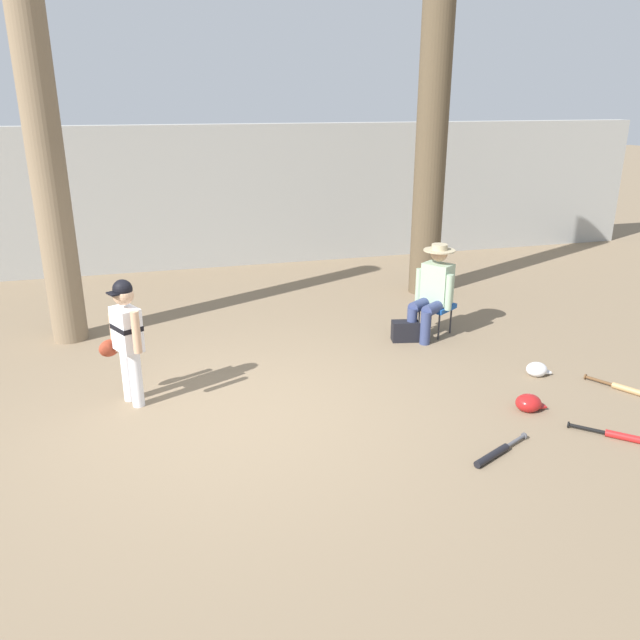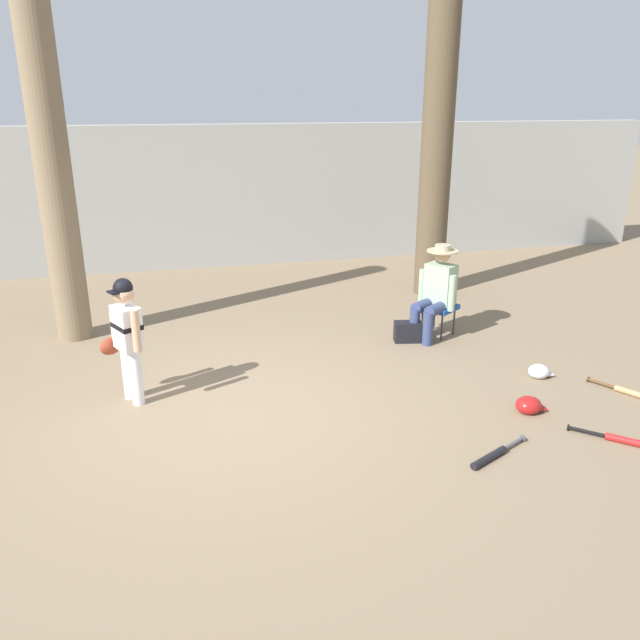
% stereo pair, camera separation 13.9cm
% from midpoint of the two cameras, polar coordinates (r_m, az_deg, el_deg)
% --- Properties ---
extents(ground_plane, '(60.00, 60.00, 0.00)m').
position_cam_midpoint_polar(ground_plane, '(6.27, -6.91, -8.68)').
color(ground_plane, '#7F6B51').
extents(concrete_back_wall, '(18.00, 0.36, 2.50)m').
position_cam_midpoint_polar(concrete_back_wall, '(11.65, -11.11, 10.81)').
color(concrete_back_wall, '#9E9E99').
rests_on(concrete_back_wall, ground).
extents(tree_near_player, '(0.65, 0.65, 4.88)m').
position_cam_midpoint_polar(tree_near_player, '(8.33, -22.53, 12.32)').
color(tree_near_player, '#7F6B51').
rests_on(tree_near_player, ground).
extents(tree_behind_spectator, '(0.71, 0.71, 5.18)m').
position_cam_midpoint_polar(tree_behind_spectator, '(9.84, 10.92, 15.04)').
color(tree_behind_spectator, brown).
rests_on(tree_behind_spectator, ground).
extents(young_ballplayer, '(0.48, 0.54, 1.31)m').
position_cam_midpoint_polar(young_ballplayer, '(6.51, -16.53, -1.12)').
color(young_ballplayer, white).
rests_on(young_ballplayer, ground).
extents(folding_stool, '(0.56, 0.56, 0.41)m').
position_cam_midpoint_polar(folding_stool, '(8.32, 11.17, 1.06)').
color(folding_stool, '#194C9E').
rests_on(folding_stool, ground).
extents(seated_spectator, '(0.65, 0.59, 1.20)m').
position_cam_midpoint_polar(seated_spectator, '(8.16, 10.93, 2.73)').
color(seated_spectator, navy).
rests_on(seated_spectator, ground).
extents(handbag_beside_stool, '(0.37, 0.24, 0.26)m').
position_cam_midpoint_polar(handbag_beside_stool, '(8.10, 8.43, -1.06)').
color(handbag_beside_stool, black).
rests_on(handbag_beside_stool, ground).
extents(bat_wood_tan, '(0.42, 0.68, 0.07)m').
position_cam_midpoint_polar(bat_wood_tan, '(7.41, 26.77, -5.88)').
color(bat_wood_tan, tan).
rests_on(bat_wood_tan, ground).
extents(bat_red_barrel, '(0.63, 0.60, 0.07)m').
position_cam_midpoint_polar(bat_red_barrel, '(6.42, 26.54, -9.74)').
color(bat_red_barrel, red).
rests_on(bat_red_barrel, ground).
extents(bat_black_composite, '(0.69, 0.38, 0.07)m').
position_cam_midpoint_polar(bat_black_composite, '(5.77, 16.06, -11.68)').
color(bat_black_composite, black).
rests_on(bat_black_composite, ground).
extents(batting_helmet_red, '(0.31, 0.24, 0.18)m').
position_cam_midpoint_polar(batting_helmet_red, '(6.63, 18.93, -7.30)').
color(batting_helmet_red, '#A81919').
rests_on(batting_helmet_red, ground).
extents(batting_helmet_white, '(0.28, 0.21, 0.16)m').
position_cam_midpoint_polar(batting_helmet_white, '(7.46, 19.70, -4.40)').
color(batting_helmet_white, silver).
rests_on(batting_helmet_white, ground).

